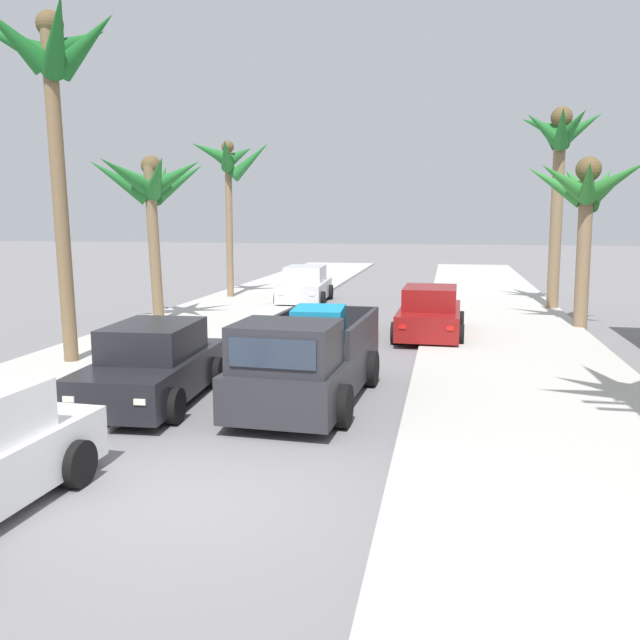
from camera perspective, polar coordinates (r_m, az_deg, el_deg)
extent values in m
plane|color=slate|center=(9.14, -10.20, -14.45)|extent=(160.00, 160.00, 0.00)
cube|color=beige|center=(21.64, -10.85, -0.70)|extent=(4.97, 60.00, 0.12)
cube|color=beige|center=(20.20, 15.74, -1.55)|extent=(4.97, 60.00, 0.12)
cube|color=silver|center=(21.26, -8.14, -0.82)|extent=(0.16, 60.00, 0.10)
cube|color=silver|center=(20.13, 12.66, -1.50)|extent=(0.16, 60.00, 0.10)
cube|color=#28282D|center=(13.10, -0.89, -4.35)|extent=(2.18, 5.19, 0.80)
cube|color=#28282D|center=(11.43, -2.94, -2.22)|extent=(1.79, 1.59, 0.80)
cube|color=#283342|center=(12.14, -1.90, -1.46)|extent=(1.38, 0.13, 0.44)
cube|color=#283342|center=(10.71, -4.11, -2.87)|extent=(1.46, 0.13, 0.48)
cube|color=#28282D|center=(13.60, 3.74, -0.96)|extent=(0.27, 3.30, 0.56)
cube|color=#28282D|center=(14.03, -3.60, -0.65)|extent=(0.27, 3.30, 0.56)
cube|color=#28282D|center=(15.37, 1.48, 0.20)|extent=(1.88, 0.20, 0.56)
cube|color=silver|center=(15.61, 1.54, -2.80)|extent=(1.83, 0.21, 0.20)
cylinder|color=black|center=(11.50, 1.92, -7.37)|extent=(0.30, 0.77, 0.76)
cylinder|color=black|center=(12.04, -7.30, -6.70)|extent=(0.30, 0.77, 0.76)
cylinder|color=black|center=(14.29, 4.36, -4.16)|extent=(0.30, 0.77, 0.76)
cylinder|color=black|center=(14.73, -3.19, -3.76)|extent=(0.30, 0.77, 0.76)
cube|color=red|center=(15.38, 4.25, -1.86)|extent=(0.22, 0.05, 0.18)
cube|color=red|center=(15.69, -1.15, -1.62)|extent=(0.22, 0.05, 0.18)
cube|color=#198CBF|center=(13.66, -0.10, -0.49)|extent=(1.10, 1.41, 0.75)
cube|color=#283342|center=(9.76, -25.50, -6.24)|extent=(1.34, 0.14, 0.50)
cylinder|color=black|center=(9.68, -20.02, -11.46)|extent=(0.25, 0.65, 0.64)
cube|color=red|center=(10.36, -18.90, -8.18)|extent=(0.20, 0.05, 0.12)
cube|color=red|center=(11.07, -24.51, -7.41)|extent=(0.20, 0.05, 0.12)
cube|color=maroon|center=(20.20, 9.36, 0.03)|extent=(1.84, 4.23, 0.72)
cube|color=maroon|center=(20.01, 9.39, 1.92)|extent=(1.56, 2.13, 0.64)
cube|color=#283342|center=(20.98, 9.51, 2.17)|extent=(1.37, 0.10, 0.52)
cube|color=#283342|center=(19.05, 9.26, 1.51)|extent=(1.34, 0.10, 0.50)
cylinder|color=black|center=(21.58, 7.11, 0.06)|extent=(0.23, 0.64, 0.64)
cylinder|color=black|center=(21.50, 11.90, -0.09)|extent=(0.23, 0.64, 0.64)
cylinder|color=black|center=(19.02, 6.44, -1.11)|extent=(0.23, 0.64, 0.64)
cylinder|color=black|center=(18.93, 11.88, -1.29)|extent=(0.23, 0.64, 0.64)
cube|color=red|center=(18.14, 7.05, -0.57)|extent=(0.20, 0.04, 0.12)
cube|color=white|center=(22.31, 8.03, 1.08)|extent=(0.20, 0.04, 0.10)
cube|color=red|center=(18.08, 11.06, -0.69)|extent=(0.20, 0.04, 0.12)
cube|color=white|center=(22.26, 11.20, 0.98)|extent=(0.20, 0.04, 0.10)
cube|color=silver|center=(27.97, -1.30, 2.58)|extent=(1.98, 4.29, 0.72)
cube|color=silver|center=(28.00, -1.27, 3.99)|extent=(1.63, 2.18, 0.64)
cube|color=#283342|center=(27.05, -1.60, 3.77)|extent=(1.37, 0.15, 0.52)
cube|color=#283342|center=(28.96, -0.96, 4.11)|extent=(1.34, 0.15, 0.50)
cylinder|color=black|center=(26.59, 0.17, 1.78)|extent=(0.25, 0.65, 0.64)
cylinder|color=black|center=(26.89, -3.64, 1.85)|extent=(0.25, 0.65, 0.64)
cylinder|color=black|center=(29.15, 0.87, 2.41)|extent=(0.25, 0.65, 0.64)
cylinder|color=black|center=(29.42, -2.63, 2.46)|extent=(0.25, 0.65, 0.64)
cube|color=red|center=(29.95, 0.55, 3.20)|extent=(0.20, 0.05, 0.12)
cube|color=white|center=(25.80, -0.70, 2.21)|extent=(0.20, 0.05, 0.10)
cube|color=red|center=(30.13, -1.85, 3.24)|extent=(0.20, 0.05, 0.12)
cube|color=white|center=(26.01, -3.38, 2.25)|extent=(0.20, 0.05, 0.10)
cube|color=black|center=(13.43, -14.09, -4.57)|extent=(1.99, 4.29, 0.72)
cube|color=black|center=(13.39, -14.04, -1.64)|extent=(1.63, 2.18, 0.64)
cube|color=#283342|center=(12.51, -15.67, -2.52)|extent=(1.37, 0.15, 0.52)
cube|color=#283342|center=(14.28, -12.60, -1.02)|extent=(1.34, 0.15, 0.50)
cylinder|color=black|center=(11.99, -12.33, -7.19)|extent=(0.25, 0.65, 0.64)
cylinder|color=black|center=(12.72, -20.04, -6.61)|extent=(0.25, 0.65, 0.64)
cylinder|color=black|center=(14.39, -8.78, -4.40)|extent=(0.25, 0.65, 0.64)
cylinder|color=black|center=(14.99, -15.43, -4.08)|extent=(0.25, 0.65, 0.64)
cube|color=red|center=(15.15, -8.92, -2.48)|extent=(0.20, 0.05, 0.12)
cube|color=white|center=(11.30, -15.16, -6.78)|extent=(0.20, 0.05, 0.10)
cube|color=red|center=(15.56, -13.40, -2.32)|extent=(0.20, 0.05, 0.12)
cube|color=white|center=(11.82, -20.70, -6.35)|extent=(0.20, 0.05, 0.10)
cylinder|color=#846B4C|center=(27.05, 19.55, 8.39)|extent=(0.44, 0.74, 7.23)
cone|color=#23702D|center=(27.34, 21.56, 15.18)|extent=(1.60, 0.63, 1.32)
cone|color=#23702D|center=(28.03, 20.68, 14.88)|extent=(1.43, 1.76, 1.48)
cone|color=#23702D|center=(28.19, 18.88, 14.89)|extent=(1.21, 2.20, 1.56)
cone|color=#23702D|center=(27.64, 18.29, 15.50)|extent=(1.78, 1.46, 1.16)
cone|color=#23702D|center=(26.96, 18.46, 15.41)|extent=(1.60, 0.95, 1.33)
cone|color=#23702D|center=(26.27, 19.98, 15.27)|extent=(0.78, 1.97, 1.57)
cone|color=#23702D|center=(26.70, 20.92, 15.36)|extent=(1.23, 1.56, 1.32)
sphere|color=brown|center=(27.29, 19.96, 15.98)|extent=(0.79, 0.79, 0.79)
cylinder|color=#846B4C|center=(22.65, -13.99, 6.09)|extent=(0.36, 0.71, 5.22)
cone|color=#23702D|center=(22.22, -12.17, 12.04)|extent=(1.91, 0.74, 1.30)
cone|color=#23702D|center=(23.04, -11.87, 11.61)|extent=(1.76, 1.81, 1.53)
cone|color=#23702D|center=(23.53, -13.48, 11.38)|extent=(0.77, 1.84, 1.59)
cone|color=#23702D|center=(23.60, -15.59, 11.74)|extent=(2.16, 1.72, 1.31)
cone|color=#23702D|center=(22.57, -16.82, 11.42)|extent=(2.02, 1.51, 1.58)
cone|color=#23702D|center=(21.93, -16.27, 11.84)|extent=(1.31, 2.24, 1.39)
cone|color=#23702D|center=(21.59, -13.74, 11.86)|extent=(1.69, 2.13, 1.48)
sphere|color=brown|center=(22.68, -14.24, 12.66)|extent=(0.65, 0.65, 0.65)
cylinder|color=#846B4C|center=(22.71, 21.61, 5.53)|extent=(0.43, 0.71, 5.05)
cone|color=#2D7F33|center=(22.91, 23.81, 10.80)|extent=(1.59, 0.67, 1.38)
cone|color=#2D7F33|center=(23.57, 22.86, 10.45)|extent=(1.50, 1.81, 1.65)
cone|color=#2D7F33|center=(23.60, 20.98, 10.92)|extent=(0.97, 2.06, 1.41)
cone|color=#2D7F33|center=(22.91, 19.42, 10.93)|extent=(2.06, 1.25, 1.52)
cone|color=#2D7F33|center=(22.14, 20.07, 11.19)|extent=(1.91, 1.38, 1.37)
cone|color=#2D7F33|center=(21.90, 21.98, 10.99)|extent=(0.81, 1.69, 1.42)
cone|color=#2D7F33|center=(22.16, 24.07, 10.98)|extent=(1.82, 1.83, 1.37)
sphere|color=brown|center=(22.73, 21.98, 11.87)|extent=(0.78, 0.78, 0.78)
cylinder|color=brown|center=(16.92, -21.33, 9.40)|extent=(0.34, 0.53, 7.87)
cone|color=#196023|center=(16.84, -19.37, 21.42)|extent=(1.79, 0.68, 1.57)
cone|color=#196023|center=(17.70, -19.79, 21.48)|extent=(1.30, 1.58, 1.19)
cone|color=#196023|center=(18.15, -21.48, 20.96)|extent=(1.11, 1.77, 1.25)
cone|color=#196023|center=(17.88, -24.96, 20.88)|extent=(2.05, 0.63, 1.32)
cone|color=#196023|center=(17.07, -24.73, 21.14)|extent=(1.39, 1.63, 1.46)
cone|color=#196023|center=(16.29, -21.58, 21.75)|extent=(1.78, 2.02, 1.61)
sphere|color=brown|center=(17.45, -22.11, 22.39)|extent=(0.61, 0.61, 0.61)
cylinder|color=#846B4C|center=(29.29, -7.76, 8.11)|extent=(0.29, 0.34, 6.51)
cone|color=#23702D|center=(28.99, -5.94, 13.46)|extent=(1.99, 0.73, 1.76)
cone|color=#23702D|center=(30.12, -6.82, 13.90)|extent=(1.14, 1.93, 1.19)
cone|color=#23702D|center=(30.09, -9.07, 13.86)|extent=(1.92, 1.41, 1.19)
cone|color=#23702D|center=(29.29, -9.45, 14.06)|extent=(1.73, 1.30, 1.12)
cone|color=#23702D|center=(28.52, -8.03, 13.88)|extent=(0.98, 1.88, 1.43)
sphere|color=brown|center=(29.44, -7.89, 14.46)|extent=(0.53, 0.53, 0.53)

